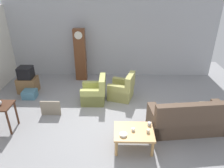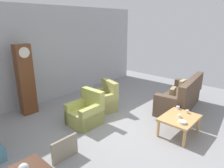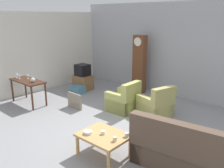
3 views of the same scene
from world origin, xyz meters
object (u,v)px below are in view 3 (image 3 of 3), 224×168
at_px(storage_box_blue, 78,90).
at_px(cup_blue_rimmed, 127,135).
at_px(bowl_white_stacked, 88,132).
at_px(wine_glass_tall, 17,74).
at_px(console_table_dark, 28,84).
at_px(couch_floral, 191,154).
at_px(grandfather_clock, 139,64).
at_px(armchair_olive_near, 124,101).
at_px(wine_glass_short, 28,75).
at_px(framed_picture_leaning, 75,101).
at_px(glass_dome_cloche, 33,80).
at_px(armchair_olive_far, 156,106).
at_px(wine_glass_mid, 19,76).
at_px(cup_white_porcelain, 103,132).
at_px(tv_stand_cabinet, 83,82).
at_px(tv_crt, 83,70).
at_px(cup_cream_tall, 115,139).
at_px(coffee_table_wood, 104,138).

height_order(storage_box_blue, cup_blue_rimmed, cup_blue_rimmed).
distance_m(bowl_white_stacked, wine_glass_tall, 4.19).
bearing_deg(console_table_dark, couch_floral, 0.44).
relative_size(grandfather_clock, cup_blue_rimmed, 23.27).
bearing_deg(wine_glass_tall, armchair_olive_near, 26.46).
bearing_deg(wine_glass_short, wine_glass_tall, -156.10).
bearing_deg(framed_picture_leaning, wine_glass_tall, -158.31).
xyz_separation_m(bowl_white_stacked, wine_glass_short, (-3.73, 0.87, 0.40)).
distance_m(grandfather_clock, glass_dome_cloche, 3.71).
distance_m(armchair_olive_far, bowl_white_stacked, 2.59).
relative_size(couch_floral, armchair_olive_far, 2.25).
bearing_deg(wine_glass_tall, wine_glass_mid, -2.76).
relative_size(framed_picture_leaning, wine_glass_tall, 3.14).
distance_m(armchair_olive_near, bowl_white_stacked, 2.48).
height_order(glass_dome_cloche, cup_white_porcelain, glass_dome_cloche).
distance_m(tv_stand_cabinet, wine_glass_mid, 2.39).
bearing_deg(cup_blue_rimmed, cup_white_porcelain, -151.15).
height_order(tv_crt, cup_cream_tall, tv_crt).
height_order(armchair_olive_far, bowl_white_stacked, armchair_olive_far).
xyz_separation_m(armchair_olive_near, framed_picture_leaning, (-1.27, -0.82, -0.07)).
xyz_separation_m(cup_white_porcelain, cup_cream_tall, (0.35, -0.05, 0.01)).
xyz_separation_m(grandfather_clock, tv_crt, (-1.80, -1.14, -0.28)).
relative_size(armchair_olive_far, framed_picture_leaning, 1.62).
distance_m(tv_crt, wine_glass_tall, 2.35).
bearing_deg(wine_glass_mid, cup_cream_tall, -7.11).
relative_size(tv_stand_cabinet, cup_white_porcelain, 8.00).
xyz_separation_m(couch_floral, glass_dome_cloche, (-5.06, -0.05, 0.49)).
distance_m(wine_glass_tall, wine_glass_mid, 0.18).
bearing_deg(console_table_dark, cup_blue_rimmed, -4.91).
height_order(cup_blue_rimmed, cup_cream_tall, cup_cream_tall).
distance_m(storage_box_blue, bowl_white_stacked, 4.09).
bearing_deg(cup_white_porcelain, cup_blue_rimmed, 28.85).
height_order(coffee_table_wood, wine_glass_short, wine_glass_short).
distance_m(glass_dome_cloche, wine_glass_mid, 0.67).
height_order(grandfather_clock, tv_crt, grandfather_clock).
relative_size(framed_picture_leaning, cup_white_porcelain, 7.06).
xyz_separation_m(coffee_table_wood, console_table_dark, (-3.87, 0.60, 0.26)).
distance_m(tv_stand_cabinet, storage_box_blue, 0.52).
height_order(wine_glass_tall, wine_glass_mid, wine_glass_tall).
bearing_deg(storage_box_blue, couch_floral, -18.53).
bearing_deg(tv_stand_cabinet, tv_crt, 0.00).
height_order(tv_stand_cabinet, wine_glass_mid, wine_glass_mid).
bearing_deg(tv_stand_cabinet, coffee_table_wood, -36.96).
xyz_separation_m(framed_picture_leaning, cup_cream_tall, (2.77, -1.34, 0.28)).
distance_m(tv_stand_cabinet, cup_blue_rimmed, 4.82).
height_order(grandfather_clock, wine_glass_tall, grandfather_clock).
bearing_deg(wine_glass_short, armchair_olive_near, 26.80).
bearing_deg(armchair_olive_near, coffee_table_wood, -61.14).
bearing_deg(tv_crt, bowl_white_stacked, -40.74).
distance_m(couch_floral, tv_crt, 5.65).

